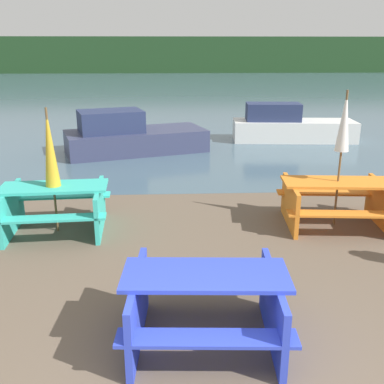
{
  "coord_description": "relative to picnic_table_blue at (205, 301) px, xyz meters",
  "views": [
    {
      "loc": [
        -0.3,
        -2.57,
        2.98
      ],
      "look_at": [
        0.01,
        3.96,
        0.85
      ],
      "focal_mm": 42.0,
      "sensor_mm": 36.0,
      "label": 1
    }
  ],
  "objects": [
    {
      "name": "umbrella_gold",
      "position": [
        -2.27,
        3.09,
        0.94
      ],
      "size": [
        0.25,
        0.25,
        2.07
      ],
      "color": "brown",
      "rests_on": "ground_plane"
    },
    {
      "name": "picnic_table_orange",
      "position": [
        2.5,
        3.13,
        0.0
      ],
      "size": [
        1.96,
        1.53,
        0.79
      ],
      "rotation": [
        0.0,
        0.0,
        -0.08
      ],
      "color": "orange",
      "rests_on": "ground_plane"
    },
    {
      "name": "umbrella_white",
      "position": [
        2.5,
        3.13,
        1.31
      ],
      "size": [
        0.23,
        0.23,
        2.31
      ],
      "color": "brown",
      "rests_on": "ground_plane"
    },
    {
      "name": "boat_second",
      "position": [
        3.57,
        10.43,
        -0.01
      ],
      "size": [
        4.01,
        1.53,
        1.22
      ],
      "rotation": [
        0.0,
        0.0,
        -0.08
      ],
      "color": "silver",
      "rests_on": "water"
    },
    {
      "name": "picnic_table_blue",
      "position": [
        0.0,
        0.0,
        0.0
      ],
      "size": [
        1.76,
        1.47,
        0.8
      ],
      "rotation": [
        0.0,
        0.0,
        -0.06
      ],
      "color": "blue",
      "rests_on": "ground_plane"
    },
    {
      "name": "picnic_table_teal",
      "position": [
        -2.27,
        3.09,
        0.0
      ],
      "size": [
        1.82,
        1.49,
        0.8
      ],
      "rotation": [
        0.0,
        0.0,
        0.07
      ],
      "color": "#33B7A8",
      "rests_on": "ground_plane"
    },
    {
      "name": "boat",
      "position": [
        -1.51,
        8.98,
        -0.01
      ],
      "size": [
        4.33,
        2.84,
        1.25
      ],
      "rotation": [
        0.0,
        0.0,
        0.31
      ],
      "color": "#333856",
      "rests_on": "water"
    },
    {
      "name": "far_treeline",
      "position": [
        -0.03,
        49.96,
        1.53
      ],
      "size": [
        80.0,
        1.6,
        4.0
      ],
      "color": "#1E3D1E",
      "rests_on": "water"
    },
    {
      "name": "water",
      "position": [
        -0.03,
        29.96,
        -0.47
      ],
      "size": [
        60.0,
        50.0,
        0.0
      ],
      "color": "#425B6B",
      "rests_on": "ground_plane"
    }
  ]
}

